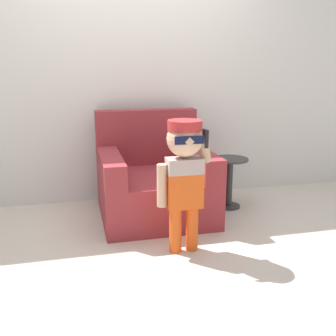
# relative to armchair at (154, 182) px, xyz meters

# --- Properties ---
(ground_plane) EXTENTS (10.00, 10.00, 0.00)m
(ground_plane) POSITION_rel_armchair_xyz_m (-0.12, -0.09, -0.32)
(ground_plane) COLOR beige
(wall_back) EXTENTS (10.00, 0.05, 2.60)m
(wall_back) POSITION_rel_armchair_xyz_m (-0.12, 0.56, 0.98)
(wall_back) COLOR silver
(wall_back) RESTS_ON ground_plane
(armchair) EXTENTS (0.99, 1.00, 0.95)m
(armchair) POSITION_rel_armchair_xyz_m (0.00, 0.00, 0.00)
(armchair) COLOR maroon
(armchair) RESTS_ON ground_plane
(person_child) EXTENTS (0.41, 0.31, 1.00)m
(person_child) POSITION_rel_armchair_xyz_m (0.06, -0.81, 0.35)
(person_child) COLOR #E05119
(person_child) RESTS_ON ground_plane
(side_table) EXTENTS (0.35, 0.35, 0.50)m
(side_table) POSITION_rel_armchair_xyz_m (0.76, 0.01, -0.02)
(side_table) COLOR #333333
(side_table) RESTS_ON ground_plane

